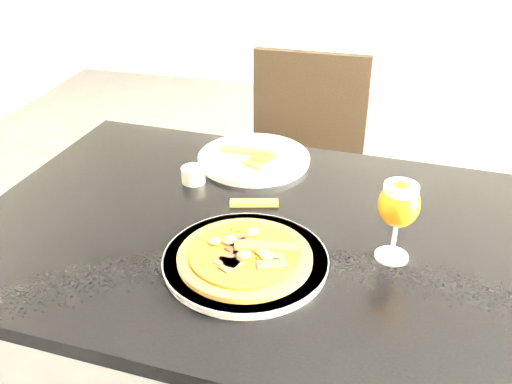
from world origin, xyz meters
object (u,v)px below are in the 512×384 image
(pizza, at_px, (245,255))
(chair_far, at_px, (301,177))
(beer_glass, at_px, (399,205))
(dining_table, at_px, (264,264))

(pizza, bearing_deg, chair_far, 93.04)
(pizza, height_order, beer_glass, beer_glass)
(pizza, distance_m, beer_glass, 0.29)
(dining_table, height_order, chair_far, chair_far)
(dining_table, height_order, beer_glass, beer_glass)
(dining_table, relative_size, beer_glass, 7.79)
(pizza, xyz_separation_m, beer_glass, (0.26, 0.10, 0.09))
(pizza, bearing_deg, dining_table, 88.22)
(chair_far, distance_m, beer_glass, 0.91)
(dining_table, bearing_deg, chair_far, 96.99)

